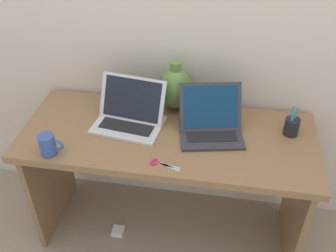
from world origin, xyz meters
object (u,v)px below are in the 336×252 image
at_px(coffee_mug, 48,145).
at_px(laptop_right, 211,121).
at_px(laptop_left, 130,113).
at_px(scissors, 160,163).
at_px(pen_cup, 292,126).
at_px(green_vase, 175,88).
at_px(power_brick, 118,231).

bearing_deg(coffee_mug, laptop_right, 22.07).
relative_size(laptop_right, coffee_mug, 2.98).
relative_size(laptop_left, scissors, 2.53).
distance_m(laptop_left, scissors, 0.35).
relative_size(laptop_right, pen_cup, 1.99).
xyz_separation_m(green_vase, scissors, (-0.00, -0.46, -0.12)).
bearing_deg(laptop_right, pen_cup, 5.85).
bearing_deg(scissors, green_vase, 89.88).
xyz_separation_m(coffee_mug, scissors, (0.52, 0.01, -0.05)).
bearing_deg(laptop_right, scissors, -126.13).
height_order(laptop_right, power_brick, laptop_right).
xyz_separation_m(laptop_right, green_vase, (-0.20, 0.18, 0.06)).
xyz_separation_m(laptop_left, scissors, (0.21, -0.28, -0.06)).
height_order(green_vase, scissors, green_vase).
bearing_deg(coffee_mug, pen_cup, 16.61).
bearing_deg(laptop_left, scissors, -54.10).
xyz_separation_m(scissors, power_brick, (-0.29, 0.14, -0.74)).
height_order(laptop_left, laptop_right, same).
xyz_separation_m(coffee_mug, pen_cup, (1.13, 0.34, -0.01)).
bearing_deg(green_vase, scissors, -90.12).
bearing_deg(power_brick, scissors, -25.47).
bearing_deg(green_vase, laptop_left, -139.71).
bearing_deg(power_brick, pen_cup, 11.44).
bearing_deg(coffee_mug, scissors, 1.52).
relative_size(coffee_mug, pen_cup, 0.67).
distance_m(laptop_left, green_vase, 0.28).
height_order(laptop_left, green_vase, green_vase).
xyz_separation_m(laptop_left, coffee_mug, (-0.32, -0.30, -0.01)).
height_order(green_vase, pen_cup, green_vase).
height_order(coffee_mug, scissors, coffee_mug).
bearing_deg(green_vase, power_brick, -132.91).
xyz_separation_m(laptop_left, laptop_right, (0.41, -0.00, -0.00)).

